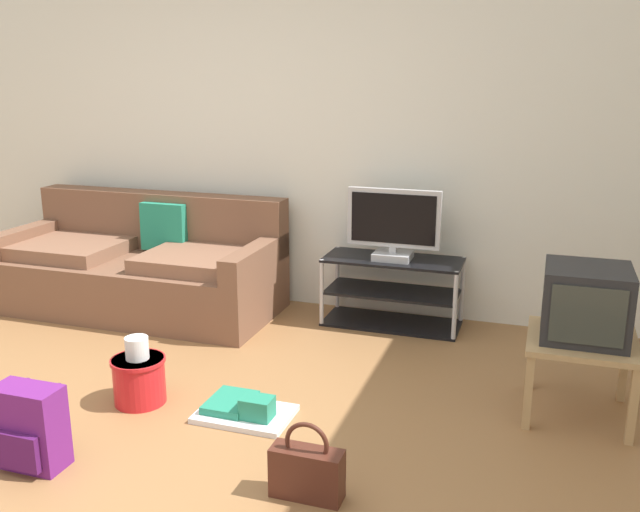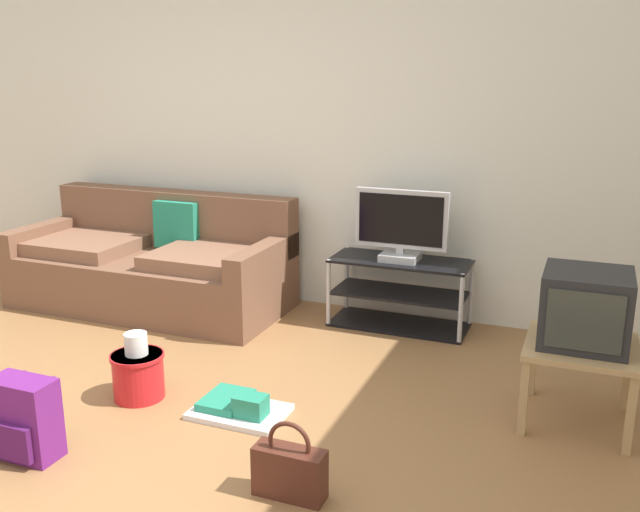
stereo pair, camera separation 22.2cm
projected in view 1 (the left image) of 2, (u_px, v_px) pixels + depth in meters
name	position (u px, v px, depth m)	size (l,w,h in m)	color
ground_plane	(85.00, 456.00, 3.22)	(9.00, 9.80, 0.02)	olive
wall_back	(277.00, 125.00, 5.11)	(9.00, 0.10, 2.70)	silver
couch	(142.00, 268.00, 5.15)	(2.06, 0.92, 0.83)	brown
tv_stand	(392.00, 292.00, 4.82)	(0.95, 0.41, 0.48)	black
flat_tv	(394.00, 225.00, 4.67)	(0.64, 0.22, 0.49)	#B2B2B7
side_table	(581.00, 350.00, 3.50)	(0.54, 0.54, 0.42)	tan
crt_tv	(586.00, 303.00, 3.45)	(0.41, 0.42, 0.37)	#232326
backpack	(30.00, 428.00, 3.08)	(0.31, 0.24, 0.38)	#661E70
handbag	(307.00, 471.00, 2.86)	(0.31, 0.11, 0.34)	#4C2319
cleaning_bucket	(139.00, 376.00, 3.69)	(0.29, 0.29, 0.37)	red
floor_tray	(244.00, 410.00, 3.56)	(0.49, 0.33, 0.14)	silver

